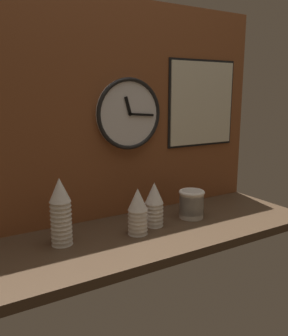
{
  "coord_description": "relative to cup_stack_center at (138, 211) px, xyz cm",
  "views": [
    {
      "loc": [
        -81.91,
        -130.24,
        61.69
      ],
      "look_at": [
        -1.07,
        4.0,
        28.22
      ],
      "focal_mm": 38.0,
      "sensor_mm": 36.0,
      "label": 1
    }
  ],
  "objects": [
    {
      "name": "ground_plane",
      "position": [
        7.58,
        1.44,
        -12.45
      ],
      "size": [
        160.0,
        56.0,
        4.0
      ],
      "primitive_type": "cube",
      "color": "#4C3826"
    },
    {
      "name": "wall_tiled_back",
      "position": [
        7.58,
        27.94,
        42.05
      ],
      "size": [
        160.0,
        3.0,
        105.0
      ],
      "color": "brown",
      "rests_on": "ground_plane"
    },
    {
      "name": "cup_stack_center",
      "position": [
        0.0,
        0.0,
        0.0
      ],
      "size": [
        8.86,
        8.86,
        20.91
      ],
      "color": "white",
      "rests_on": "ground_plane"
    },
    {
      "name": "cup_stack_left",
      "position": [
        -32.42,
        6.57,
        3.67
      ],
      "size": [
        8.86,
        8.86,
        28.25
      ],
      "color": "white",
      "rests_on": "ground_plane"
    },
    {
      "name": "cup_stack_center_right",
      "position": [
        11.64,
        4.74,
        0.0
      ],
      "size": [
        8.86,
        8.86,
        20.91
      ],
      "color": "white",
      "rests_on": "ground_plane"
    },
    {
      "name": "bowl_stack_right",
      "position": [
        33.65,
        4.47,
        -3.06
      ],
      "size": [
        12.94,
        12.94,
        14.0
      ],
      "color": "beige",
      "rests_on": "ground_plane"
    },
    {
      "name": "wall_clock",
      "position": [
        9.82,
        24.9,
        40.86
      ],
      "size": [
        34.99,
        2.7,
        34.99
      ],
      "color": "white"
    },
    {
      "name": "menu_board",
      "position": [
        56.31,
        25.79,
        45.13
      ],
      "size": [
        44.84,
        1.32,
        47.07
      ],
      "color": "black"
    }
  ]
}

